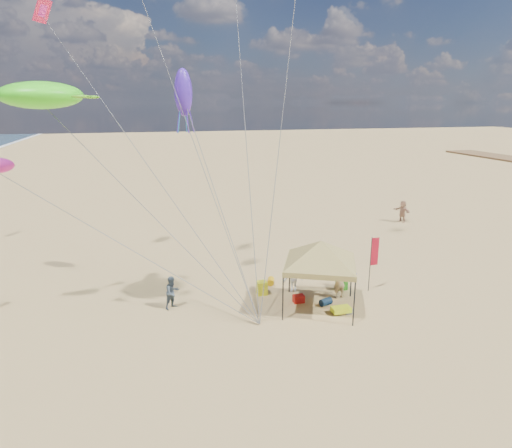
# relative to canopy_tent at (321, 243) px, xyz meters

# --- Properties ---
(ground) EXTENTS (280.00, 280.00, 0.00)m
(ground) POSITION_rel_canopy_tent_xyz_m (-2.73, -1.47, -3.27)
(ground) COLOR tan
(ground) RESTS_ON ground
(canopy_tent) EXTENTS (5.79, 5.79, 3.93)m
(canopy_tent) POSITION_rel_canopy_tent_xyz_m (0.00, 0.00, 0.00)
(canopy_tent) COLOR black
(canopy_tent) RESTS_ON ground
(feather_flag) EXTENTS (0.46, 0.05, 2.98)m
(feather_flag) POSITION_rel_canopy_tent_xyz_m (3.48, 1.15, -1.28)
(feather_flag) COLOR black
(feather_flag) RESTS_ON ground
(cooler_red) EXTENTS (0.54, 0.38, 0.38)m
(cooler_red) POSITION_rel_canopy_tent_xyz_m (-0.73, 0.79, -3.08)
(cooler_red) COLOR red
(cooler_red) RESTS_ON ground
(cooler_blue) EXTENTS (0.54, 0.38, 0.38)m
(cooler_blue) POSITION_rel_canopy_tent_xyz_m (3.19, 2.91, -3.08)
(cooler_blue) COLOR #1A14A9
(cooler_blue) RESTS_ON ground
(bag_navy) EXTENTS (0.69, 0.54, 0.36)m
(bag_navy) POSITION_rel_canopy_tent_xyz_m (0.45, 0.13, -3.09)
(bag_navy) COLOR #0D223B
(bag_navy) RESTS_ON ground
(bag_orange) EXTENTS (0.54, 0.69, 0.36)m
(bag_orange) POSITION_rel_canopy_tent_xyz_m (-1.41, 3.33, -3.09)
(bag_orange) COLOR #D0960B
(bag_orange) RESTS_ON ground
(chair_green) EXTENTS (0.50, 0.50, 0.70)m
(chair_green) POSITION_rel_canopy_tent_xyz_m (2.06, 1.75, -2.92)
(chair_green) COLOR #2B8F1A
(chair_green) RESTS_ON ground
(chair_yellow) EXTENTS (0.50, 0.50, 0.70)m
(chair_yellow) POSITION_rel_canopy_tent_xyz_m (-2.23, 2.20, -2.92)
(chair_yellow) COLOR #CDD217
(chair_yellow) RESTS_ON ground
(crate_grey) EXTENTS (0.34, 0.30, 0.28)m
(crate_grey) POSITION_rel_canopy_tent_xyz_m (1.12, -0.93, -3.13)
(crate_grey) COLOR gray
(crate_grey) RESTS_ON ground
(beach_cart) EXTENTS (0.90, 0.50, 0.24)m
(beach_cart) POSITION_rel_canopy_tent_xyz_m (0.79, -0.85, -3.07)
(beach_cart) COLOR #E3FF1C
(beach_cart) RESTS_ON ground
(person_near_a) EXTENTS (0.72, 0.52, 1.84)m
(person_near_a) POSITION_rel_canopy_tent_xyz_m (1.44, 0.79, -2.35)
(person_near_a) COLOR tan
(person_near_a) RESTS_ON ground
(person_near_b) EXTENTS (1.00, 0.95, 1.63)m
(person_near_b) POSITION_rel_canopy_tent_xyz_m (-6.82, 1.78, -2.46)
(person_near_b) COLOR #3E4B55
(person_near_b) RESTS_ON ground
(person_near_c) EXTENTS (1.14, 0.70, 1.72)m
(person_near_c) POSITION_rel_canopy_tent_xyz_m (-0.55, 2.12, -2.41)
(person_near_c) COLOR beige
(person_near_c) RESTS_ON ground
(person_far_c) EXTENTS (0.98, 1.77, 1.82)m
(person_far_c) POSITION_rel_canopy_tent_xyz_m (12.98, 13.06, -2.36)
(person_far_c) COLOR #A9795A
(person_far_c) RESTS_ON ground
(turtle_kite) EXTENTS (3.68, 3.14, 1.10)m
(turtle_kite) POSITION_rel_canopy_tent_xyz_m (-11.61, 2.07, 6.63)
(turtle_kite) COLOR #43FF1C
(turtle_kite) RESTS_ON ground
(squid_kite) EXTENTS (1.13, 1.13, 2.28)m
(squid_kite) POSITION_rel_canopy_tent_xyz_m (-5.62, 4.52, 6.83)
(squid_kite) COLOR #4B24C2
(squid_kite) RESTS_ON ground
(stunt_kite_pink) EXTENTS (0.99, 1.37, 1.15)m
(stunt_kite_pink) POSITION_rel_canopy_tent_xyz_m (-12.39, 9.75, 11.10)
(stunt_kite_pink) COLOR #FF1D4E
(stunt_kite_pink) RESTS_ON ground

